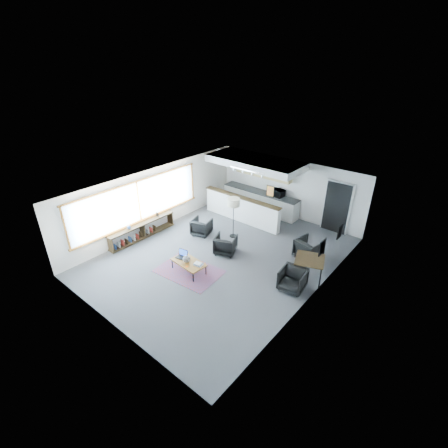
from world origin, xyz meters
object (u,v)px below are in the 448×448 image
Objects in this scene: dining_table at (310,261)px; dining_chair_far at (309,249)px; armchair_left at (202,226)px; ceramic_pot at (186,259)px; laptop at (182,255)px; armchair_right at (226,244)px; dining_chair_near at (292,280)px; book_stack at (198,264)px; floor_lamp at (234,204)px; microwave at (277,192)px; coffee_table at (189,263)px.

dining_chair_far is (-0.55, 1.11, -0.33)m from dining_table.
dining_table is (4.70, 0.05, 0.32)m from armchair_left.
dining_table reaches higher than ceramic_pot.
laptop is 0.51× the size of armchair_right.
dining_table is 1.74× the size of dining_chair_near.
armchair_right is at bearing 96.57° from book_stack.
dining_chair_far reaches higher than laptop.
armchair_right is 1.16× the size of dining_chair_near.
armchair_right is 2.94m from dining_chair_near.
armchair_right reaches higher than dining_chair_near.
dining_table is at bearing 74.31° from dining_chair_near.
floor_lamp is at bearing -86.66° from armchair_right.
laptop is 2.92m from floor_lamp.
floor_lamp is at bearing -90.40° from microwave.
laptop is at bearing 57.58° from dining_chair_far.
book_stack is 0.47× the size of dining_chair_near.
ceramic_pot is at bearing -145.17° from dining_table.
book_stack is 0.27× the size of dining_table.
floor_lamp reaches higher than microwave.
dining_chair_near is at bearing -47.26° from microwave.
coffee_table is 1.88× the size of dining_chair_near.
laptop is 0.53× the size of armchair_left.
book_stack reaches higher than coffee_table.
armchair_right reaches higher than laptop.
coffee_table is at bearing -83.80° from microwave.
armchair_left is 4.30m from dining_chair_far.
microwave reaches higher than laptop.
dining_chair_near is at bearing 152.10° from armchair_right.
armchair_left reaches higher than ceramic_pot.
ceramic_pot is (0.35, -0.14, 0.05)m from laptop.
ceramic_pot is 2.64m from armchair_left.
coffee_table is 2.61m from armchair_left.
ceramic_pot is at bearing -115.44° from coffee_table.
book_stack is 0.44× the size of dining_chair_far.
armchair_left is (-1.84, 2.10, -0.06)m from book_stack.
dining_chair_far is at bearing 179.15° from armchair_left.
armchair_right reaches higher than ceramic_pot.
laptop is 5.57m from microwave.
book_stack is at bearing 114.70° from armchair_left.
ceramic_pot is 0.34× the size of armchair_left.
coffee_table is at bearing -162.48° from dining_chair_near.
dining_chair_near reaches higher than coffee_table.
dining_chair_near is 0.93× the size of dining_chair_far.
armchair_right is at bearing 60.96° from laptop.
dining_chair_far is at bearing -34.01° from microwave.
armchair_right is at bearing 82.53° from ceramic_pot.
armchair_right is 0.66× the size of dining_table.
dining_chair_far is at bearing -169.07° from armchair_right.
microwave reaches higher than ceramic_pot.
dining_table is 1.96× the size of microwave.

